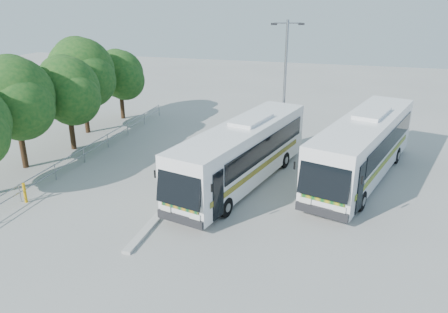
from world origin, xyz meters
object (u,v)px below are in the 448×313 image
(tree_far_b, at_px, (15,97))
(bollard, at_px, (25,193))
(tree_far_e, at_px, (120,74))
(lamppost, at_px, (285,81))
(tree_far_d, at_px, (82,71))
(coach_main, at_px, (242,152))
(coach_adjacent, at_px, (363,146))
(tree_far_c, at_px, (68,89))

(tree_far_b, bearing_deg, bollard, -51.63)
(tree_far_b, bearing_deg, tree_far_e, 88.17)
(lamppost, relative_size, bollard, 7.98)
(tree_far_d, height_order, coach_main, tree_far_d)
(lamppost, height_order, bollard, lamppost)
(coach_adjacent, distance_m, bollard, 18.92)
(tree_far_b, bearing_deg, coach_adjacent, 11.16)
(coach_main, xyz_separation_m, lamppost, (1.31, 6.52, 2.94))
(tree_far_c, bearing_deg, bollard, -73.33)
(tree_far_d, height_order, tree_far_e, tree_far_d)
(tree_far_d, distance_m, coach_main, 15.62)
(tree_far_e, bearing_deg, bollard, -79.81)
(tree_far_d, bearing_deg, tree_far_e, 81.37)
(tree_far_c, height_order, tree_far_d, tree_far_d)
(coach_main, relative_size, lamppost, 1.45)
(tree_far_b, relative_size, coach_main, 0.55)
(tree_far_c, xyz_separation_m, tree_far_e, (-0.51, 8.20, -0.37))
(tree_far_c, relative_size, lamppost, 0.74)
(lamppost, bearing_deg, tree_far_b, -169.95)
(coach_main, relative_size, bollard, 11.59)
(coach_adjacent, bearing_deg, coach_main, -141.00)
(tree_far_c, distance_m, tree_far_e, 8.22)
(tree_far_b, distance_m, tree_far_c, 4.01)
(tree_far_e, bearing_deg, tree_far_b, -91.83)
(tree_far_c, xyz_separation_m, lamppost, (14.12, 3.93, 0.59))
(tree_far_c, distance_m, bollard, 9.22)
(coach_adjacent, distance_m, lamppost, 7.13)
(tree_far_e, height_order, lamppost, lamppost)
(tree_far_b, xyz_separation_m, tree_far_e, (0.39, 12.10, -0.68))
(tree_far_e, distance_m, lamppost, 15.27)
(tree_far_d, bearing_deg, bollard, -72.97)
(tree_far_d, bearing_deg, coach_adjacent, -9.90)
(tree_far_b, xyz_separation_m, lamppost, (15.02, 7.83, 0.28))
(tree_far_c, distance_m, coach_main, 13.28)
(tree_far_d, bearing_deg, tree_far_b, -87.77)
(tree_far_b, height_order, tree_far_d, tree_far_d)
(lamppost, bearing_deg, tree_far_d, 163.37)
(tree_far_c, distance_m, tree_far_d, 3.93)
(tree_far_e, height_order, coach_adjacent, tree_far_e)
(coach_main, distance_m, bollard, 11.83)
(tree_far_c, relative_size, coach_adjacent, 0.49)
(tree_far_b, bearing_deg, lamppost, 27.55)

